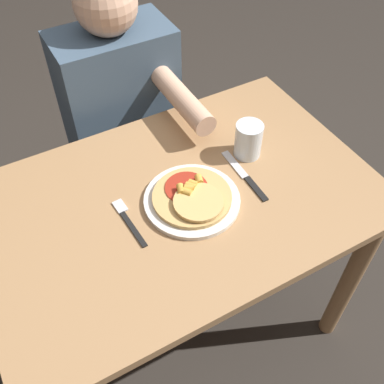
{
  "coord_description": "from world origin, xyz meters",
  "views": [
    {
      "loc": [
        -0.36,
        -0.73,
        1.69
      ],
      "look_at": [
        0.02,
        -0.03,
        0.8
      ],
      "focal_mm": 42.0,
      "sensor_mm": 36.0,
      "label": 1
    }
  ],
  "objects": [
    {
      "name": "person_diner",
      "position": [
        0.05,
        0.54,
        0.68
      ],
      "size": [
        0.39,
        0.52,
        1.16
      ],
      "color": "#2D2D38",
      "rests_on": "ground_plane"
    },
    {
      "name": "fork",
      "position": [
        -0.16,
        -0.01,
        0.76
      ],
      "size": [
        0.03,
        0.18,
        0.0
      ],
      "color": "black",
      "rests_on": "dining_table"
    },
    {
      "name": "drinking_glass",
      "position": [
        0.26,
        0.06,
        0.81
      ],
      "size": [
        0.08,
        0.08,
        0.11
      ],
      "color": "silver",
      "rests_on": "dining_table"
    },
    {
      "name": "pizza",
      "position": [
        0.02,
        -0.04,
        0.78
      ],
      "size": [
        0.22,
        0.22,
        0.04
      ],
      "color": "tan",
      "rests_on": "plate"
    },
    {
      "name": "ground_plane",
      "position": [
        0.0,
        0.0,
        0.0
      ],
      "size": [
        8.0,
        8.0,
        0.0
      ],
      "primitive_type": "plane",
      "color": "#2D2823"
    },
    {
      "name": "plate",
      "position": [
        0.02,
        -0.03,
        0.76
      ],
      "size": [
        0.26,
        0.26,
        0.01
      ],
      "color": "silver",
      "rests_on": "dining_table"
    },
    {
      "name": "dining_table",
      "position": [
        0.0,
        0.0,
        0.63
      ],
      "size": [
        1.09,
        0.72,
        0.76
      ],
      "color": "#9E754C",
      "rests_on": "ground_plane"
    },
    {
      "name": "knife",
      "position": [
        0.2,
        -0.02,
        0.76
      ],
      "size": [
        0.03,
        0.22,
        0.0
      ],
      "color": "black",
      "rests_on": "dining_table"
    }
  ]
}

